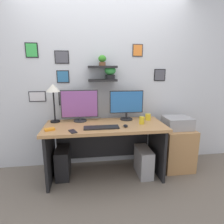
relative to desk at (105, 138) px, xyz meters
The scene contains 16 objects.
ground_plane 0.54m from the desk, 90.00° to the right, with size 8.00×8.00×0.00m, color #70665B.
back_wall_assembly 0.90m from the desk, 90.32° to the left, with size 4.40×0.24×2.70m.
desk is the anchor object (origin of this frame).
monitor_left 0.58m from the desk, 154.00° to the left, with size 0.52×0.18×0.44m.
monitor_right 0.58m from the desk, 25.97° to the left, with size 0.49×0.18×0.43m.
keyboard 0.31m from the desk, 106.86° to the right, with size 0.44×0.14×0.02m, color black.
computer_mouse 0.39m from the desk, 38.98° to the right, with size 0.06×0.09×0.03m, color black.
desk_lamp 0.95m from the desk, 166.42° to the left, with size 0.19×0.19×0.53m.
cell_phone 0.55m from the desk, 143.86° to the right, with size 0.07×0.14×0.01m, color black.
coffee_mug 0.70m from the desk, ahead, with size 0.08×0.08×0.09m, color yellow.
pen_cup 0.57m from the desk, 10.56° to the right, with size 0.07×0.07×0.10m, color yellow.
scissors_tray 0.75m from the desk, 163.83° to the right, with size 0.12×0.08×0.02m, color orange.
drawer_cabinet 1.10m from the desk, ahead, with size 0.44×0.50×0.62m, color tan.
printer 1.09m from the desk, ahead, with size 0.38×0.34×0.17m, color #9E9EA3.
computer_tower_left 0.68m from the desk, behind, with size 0.18×0.40×0.40m, color black.
computer_tower_right 0.65m from the desk, 10.28° to the right, with size 0.18×0.40×0.39m, color #99999E.
Camera 1 is at (-0.24, -2.41, 1.47)m, focal length 30.19 mm.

